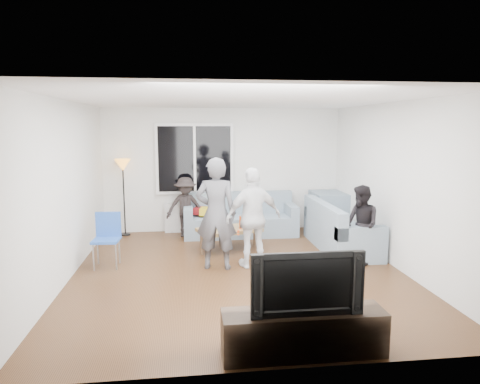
{
  "coord_description": "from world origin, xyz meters",
  "views": [
    {
      "loc": [
        -0.75,
        -6.35,
        2.22
      ],
      "look_at": [
        0.1,
        0.6,
        1.15
      ],
      "focal_mm": 32.24,
      "sensor_mm": 36.0,
      "label": 1
    }
  ],
  "objects": [
    {
      "name": "window_mullion",
      "position": [
        -0.6,
        2.64,
        1.55
      ],
      "size": [
        0.05,
        0.03,
        1.35
      ],
      "primitive_type": "cube",
      "color": "white",
      "rests_on": "window_frame"
    },
    {
      "name": "wall_back",
      "position": [
        0.0,
        2.77,
        1.3
      ],
      "size": [
        5.0,
        0.04,
        2.6
      ],
      "primitive_type": "cube",
      "color": "silver",
      "rests_on": "ground"
    },
    {
      "name": "radiator",
      "position": [
        -0.6,
        2.65,
        0.31
      ],
      "size": [
        1.3,
        0.12,
        0.62
      ],
      "primitive_type": "cube",
      "color": "silver",
      "rests_on": "floor"
    },
    {
      "name": "bottle_d",
      "position": [
        0.19,
        1.15,
        0.51
      ],
      "size": [
        0.07,
        0.07,
        0.23
      ],
      "primitive_type": "cylinder",
      "color": "#D24812",
      "rests_on": "coffee_table"
    },
    {
      "name": "bottle_b",
      "position": [
        -0.1,
        1.06,
        0.51
      ],
      "size": [
        0.08,
        0.08,
        0.22
      ],
      "primitive_type": "cylinder",
      "color": "green",
      "rests_on": "coffee_table"
    },
    {
      "name": "wall_right",
      "position": [
        2.52,
        0.0,
        1.3
      ],
      "size": [
        0.04,
        5.5,
        2.6
      ],
      "primitive_type": "cube",
      "color": "silver",
      "rests_on": "ground"
    },
    {
      "name": "spectator_back",
      "position": [
        -0.81,
        2.3,
        0.61
      ],
      "size": [
        0.83,
        0.55,
        1.21
      ],
      "primitive_type": "imported",
      "rotation": [
        0.0,
        0.0,
        0.13
      ],
      "color": "black",
      "rests_on": "floor"
    },
    {
      "name": "player_left",
      "position": [
        -0.32,
        0.2,
        0.88
      ],
      "size": [
        0.71,
        0.53,
        1.76
      ],
      "primitive_type": "imported",
      "rotation": [
        0.0,
        0.0,
        2.95
      ],
      "color": "#49494E",
      "rests_on": "floor"
    },
    {
      "name": "wall_front",
      "position": [
        0.0,
        -2.77,
        1.3
      ],
      "size": [
        5.0,
        0.04,
        2.6
      ],
      "primitive_type": "cube",
      "color": "silver",
      "rests_on": "ground"
    },
    {
      "name": "coffee_table",
      "position": [
        -0.02,
        1.2,
        0.2
      ],
      "size": [
        1.24,
        0.92,
        0.4
      ],
      "primitive_type": "cube",
      "rotation": [
        0.0,
        0.0,
        0.33
      ],
      "color": "#967148",
      "rests_on": "floor"
    },
    {
      "name": "potted_plant",
      "position": [
        -0.27,
        2.62,
        0.79
      ],
      "size": [
        0.22,
        0.2,
        0.35
      ],
      "primitive_type": "imported",
      "rotation": [
        0.0,
        0.0,
        -0.25
      ],
      "color": "#2E6026",
      "rests_on": "radiator"
    },
    {
      "name": "pitcher",
      "position": [
        -0.08,
        1.22,
        0.49
      ],
      "size": [
        0.17,
        0.17,
        0.17
      ],
      "primitive_type": "cylinder",
      "color": "maroon",
      "rests_on": "coffee_table"
    },
    {
      "name": "floor",
      "position": [
        0.0,
        0.0,
        -0.02
      ],
      "size": [
        5.0,
        5.5,
        0.04
      ],
      "primitive_type": "cube",
      "color": "#56351C",
      "rests_on": "ground"
    },
    {
      "name": "bottle_c",
      "position": [
        -0.02,
        1.35,
        0.49
      ],
      "size": [
        0.07,
        0.07,
        0.18
      ],
      "primitive_type": "cylinder",
      "color": "#330F0B",
      "rests_on": "coffee_table"
    },
    {
      "name": "bottle_a",
      "position": [
        -0.34,
        1.28,
        0.52
      ],
      "size": [
        0.07,
        0.07,
        0.24
      ],
      "primitive_type": "cylinder",
      "color": "#EE3A0E",
      "rests_on": "coffee_table"
    },
    {
      "name": "side_chair",
      "position": [
        -2.05,
        0.46,
        0.43
      ],
      "size": [
        0.43,
        0.43,
        0.86
      ],
      "primitive_type": null,
      "rotation": [
        0.0,
        0.0,
        -0.07
      ],
      "color": "#2955B3",
      "rests_on": "floor"
    },
    {
      "name": "player_right",
      "position": [
        0.27,
        0.22,
        0.79
      ],
      "size": [
        1.0,
        0.62,
        1.59
      ],
      "primitive_type": "imported",
      "rotation": [
        0.0,
        0.0,
        3.41
      ],
      "color": "silver",
      "rests_on": "floor"
    },
    {
      "name": "sofa_right_section",
      "position": [
        2.02,
        1.04,
        0.42
      ],
      "size": [
        2.0,
        0.85,
        0.85
      ],
      "primitive_type": null,
      "rotation": [
        0.0,
        0.0,
        1.57
      ],
      "color": "gray",
      "rests_on": "floor"
    },
    {
      "name": "sofa_corner",
      "position": [
        2.28,
        2.27,
        0.42
      ],
      "size": [
        0.85,
        0.85,
        0.85
      ],
      "primitive_type": "cube",
      "color": "gray",
      "rests_on": "floor"
    },
    {
      "name": "window_glass",
      "position": [
        -0.6,
        2.65,
        1.55
      ],
      "size": [
        1.5,
        0.02,
        1.35
      ],
      "primitive_type": "cube",
      "color": "black",
      "rests_on": "window_frame"
    },
    {
      "name": "wall_left",
      "position": [
        -2.52,
        0.0,
        1.3
      ],
      "size": [
        0.04,
        5.5,
        2.6
      ],
      "primitive_type": "cube",
      "color": "silver",
      "rests_on": "ground"
    },
    {
      "name": "window_frame",
      "position": [
        -0.6,
        2.69,
        1.55
      ],
      "size": [
        1.62,
        0.06,
        1.47
      ],
      "primitive_type": "cube",
      "color": "white",
      "rests_on": "wall_back"
    },
    {
      "name": "floor_lamp",
      "position": [
        -2.05,
        2.52,
        0.78
      ],
      "size": [
        0.32,
        0.32,
        1.56
      ],
      "primitive_type": null,
      "color": "orange",
      "rests_on": "floor"
    },
    {
      "name": "cushion_red",
      "position": [
        -0.44,
        2.33,
        0.51
      ],
      "size": [
        0.44,
        0.4,
        0.13
      ],
      "primitive_type": "cube",
      "rotation": [
        0.0,
        0.0,
        -0.33
      ],
      "color": "maroon",
      "rests_on": "sofa_back_section"
    },
    {
      "name": "ceiling",
      "position": [
        0.0,
        0.0,
        2.62
      ],
      "size": [
        5.0,
        5.5,
        0.04
      ],
      "primitive_type": "cube",
      "color": "white",
      "rests_on": "ground"
    },
    {
      "name": "bottle_e",
      "position": [
        0.31,
        1.32,
        0.51
      ],
      "size": [
        0.07,
        0.07,
        0.21
      ],
      "primitive_type": "cylinder",
      "color": "black",
      "rests_on": "coffee_table"
    },
    {
      "name": "tv_console",
      "position": [
        0.35,
        -2.5,
        0.22
      ],
      "size": [
        1.6,
        0.4,
        0.44
      ],
      "primitive_type": "cube",
      "color": "#2F2217",
      "rests_on": "floor"
    },
    {
      "name": "cushion_yellow",
      "position": [
        -0.32,
        2.25,
        0.51
      ],
      "size": [
        0.44,
        0.39,
        0.14
      ],
      "primitive_type": "cube",
      "rotation": [
        0.0,
        0.0,
        -0.2
      ],
      "color": "gold",
      "rests_on": "sofa_back_section"
    },
    {
      "name": "television",
      "position": [
        0.35,
        -2.5,
        0.75
      ],
      "size": [
        1.09,
        0.14,
        0.63
      ],
      "primitive_type": "imported",
      "color": "black",
      "rests_on": "tv_console"
    },
    {
      "name": "vase",
      "position": [
        -0.65,
        2.62,
        0.71
      ],
      "size": [
        0.21,
        0.21,
        0.17
      ],
      "primitive_type": "imported",
      "rotation": [
        0.0,
        0.0,
        -0.31
      ],
      "color": "silver",
      "rests_on": "radiator"
    },
    {
      "name": "sofa_back_section",
      "position": [
        0.31,
        2.27,
        0.42
      ],
      "size": [
        2.3,
        0.85,
        0.85
      ],
      "primitive_type": null,
      "color": "gray",
      "rests_on": "floor"
    },
    {
      "name": "spectator_right",
      "position": [
        2.02,
        0.15,
        0.64
      ],
      "size": [
        0.56,
        0.68,
        1.29
      ],
      "primitive_type": "imported",
      "rotation": [
        0.0,
        0.0,
        -1.44
      ],
      "color": "black",
      "rests_on": "floor"
    }
  ]
}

